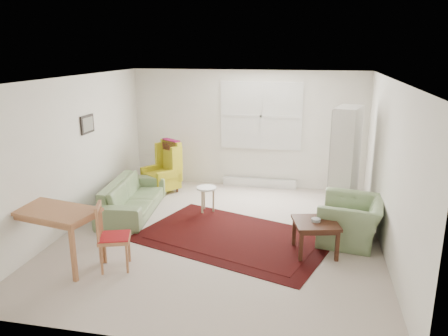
% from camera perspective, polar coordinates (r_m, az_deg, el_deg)
% --- Properties ---
extents(room, '(5.04, 5.54, 2.51)m').
position_cam_1_polar(room, '(6.96, 0.01, 1.44)').
color(room, '#C1B2A5').
rests_on(room, ground).
extents(rug, '(3.39, 2.73, 0.03)m').
position_cam_1_polar(rug, '(7.07, 1.26, -9.02)').
color(rug, black).
rests_on(rug, ground).
extents(sofa, '(1.00, 2.10, 0.82)m').
position_cam_1_polar(sofa, '(8.19, -11.84, -2.91)').
color(sofa, '#70885B').
rests_on(sofa, ground).
extents(armchair, '(1.08, 1.19, 0.82)m').
position_cam_1_polar(armchair, '(7.10, 16.27, -6.06)').
color(armchair, '#70885B').
rests_on(armchair, ground).
extents(wingback_chair, '(0.90, 0.90, 1.09)m').
position_cam_1_polar(wingback_chair, '(9.17, -8.24, 0.14)').
color(wingback_chair, gold).
rests_on(wingback_chair, ground).
extents(coffee_table, '(0.75, 0.75, 0.51)m').
position_cam_1_polar(coffee_table, '(6.63, 11.79, -8.83)').
color(coffee_table, '#3D1E12').
rests_on(coffee_table, ground).
extents(stool, '(0.39, 0.39, 0.48)m').
position_cam_1_polar(stool, '(8.07, -2.29, -4.10)').
color(stool, white).
rests_on(stool, ground).
extents(cabinet, '(0.60, 0.86, 1.94)m').
position_cam_1_polar(cabinet, '(8.21, 15.57, 0.98)').
color(cabinet, white).
rests_on(cabinet, ground).
extents(desk, '(1.40, 0.90, 0.82)m').
position_cam_1_polar(desk, '(6.57, -21.42, -8.33)').
color(desk, '#AD7046').
rests_on(desk, ground).
extents(desk_chair, '(0.52, 0.52, 0.94)m').
position_cam_1_polar(desk_chair, '(6.17, -14.12, -8.66)').
color(desk_chair, '#AD7046').
rests_on(desk_chair, ground).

